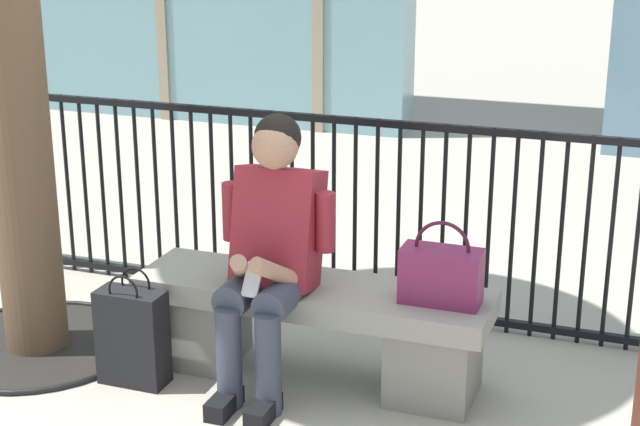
{
  "coord_description": "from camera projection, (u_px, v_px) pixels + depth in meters",
  "views": [
    {
      "loc": [
        1.41,
        -3.76,
        2.06
      ],
      "look_at": [
        0.0,
        0.1,
        0.75
      ],
      "focal_mm": 54.78,
      "sensor_mm": 36.0,
      "label": 1
    }
  ],
  "objects": [
    {
      "name": "shopping_bag",
      "position": [
        133.0,
        336.0,
        4.33
      ],
      "size": [
        0.3,
        0.15,
        0.53
      ],
      "color": "black",
      "rests_on": "ground"
    },
    {
      "name": "seated_person_with_phone",
      "position": [
        270.0,
        247.0,
        4.18
      ],
      "size": [
        0.52,
        0.66,
        1.21
      ],
      "color": "#383D4C",
      "rests_on": "ground"
    },
    {
      "name": "plaza_railing",
      "position": [
        366.0,
        217.0,
        4.98
      ],
      "size": [
        8.2,
        0.04,
        1.04
      ],
      "color": "black",
      "rests_on": "ground"
    },
    {
      "name": "ground_plane",
      "position": [
        312.0,
        376.0,
        4.45
      ],
      "size": [
        60.0,
        60.0,
        0.0
      ],
      "primitive_type": "plane",
      "color": "#A8A091"
    },
    {
      "name": "stone_bench",
      "position": [
        312.0,
        321.0,
        4.37
      ],
      "size": [
        1.6,
        0.44,
        0.45
      ],
      "color": "gray",
      "rests_on": "ground"
    },
    {
      "name": "handbag_on_bench",
      "position": [
        441.0,
        274.0,
        4.07
      ],
      "size": [
        0.34,
        0.16,
        0.36
      ],
      "color": "#7A234C",
      "rests_on": "stone_bench"
    }
  ]
}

